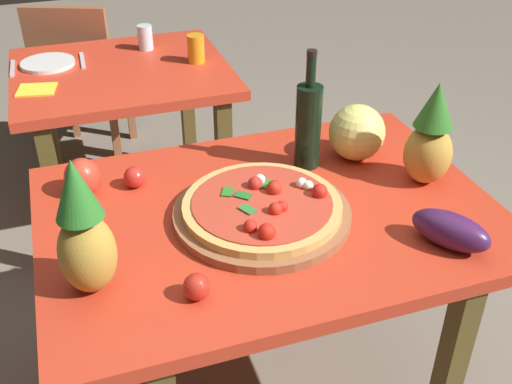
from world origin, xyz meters
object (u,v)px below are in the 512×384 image
object	(u,v)px
wine_bottle	(308,124)
pineapple_left	(84,234)
drinking_glass_juice	(196,49)
display_table	(269,236)
fork_utensil	(12,68)
dinner_plate	(48,63)
knife_utensil	(82,60)
pizza_board	(262,214)
bell_pepper	(82,177)
melon	(357,132)
eggplant	(451,230)
tomato_beside_pepper	(135,177)
tomato_at_corner	(197,287)
pineapple_right	(430,139)
pizza	(264,205)
dining_chair	(80,74)
background_table	(124,95)
drinking_glass_water	(145,37)
napkin_folded	(37,90)

from	to	relation	value
wine_bottle	pineapple_left	distance (m)	0.76
pineapple_left	drinking_glass_juice	bearing A→B (deg)	66.54
display_table	fork_utensil	bearing A→B (deg)	116.92
display_table	dinner_plate	xyz separation A→B (m)	(-0.51, 1.29, 0.10)
wine_bottle	knife_utensil	size ratio (longest dim) A/B	2.00
dinner_plate	fork_utensil	distance (m)	0.14
pizza_board	bell_pepper	size ratio (longest dim) A/B	4.27
melon	dinner_plate	distance (m)	1.40
eggplant	tomato_beside_pepper	distance (m)	0.87
tomato_at_corner	dinner_plate	size ratio (longest dim) A/B	0.28
pineapple_right	melon	world-z (taller)	pineapple_right
wine_bottle	drinking_glass_juice	xyz separation A→B (m)	(-0.11, 0.94, -0.08)
pizza	pizza_board	bearing A→B (deg)	159.58
dining_chair	melon	bearing A→B (deg)	136.41
pizza_board	wine_bottle	size ratio (longest dim) A/B	1.31
tomato_at_corner	fork_utensil	bearing A→B (deg)	103.97
dining_chair	pineapple_right	bearing A→B (deg)	137.53
bell_pepper	background_table	bearing A→B (deg)	75.86
pineapple_right	melon	bearing A→B (deg)	124.39
pineapple_right	drinking_glass_water	distance (m)	1.47
background_table	napkin_folded	world-z (taller)	napkin_folded
knife_utensil	eggplant	bearing A→B (deg)	-62.57
pineapple_right	dinner_plate	xyz separation A→B (m)	(-0.99, 1.29, -0.13)
knife_utensil	dining_chair	bearing A→B (deg)	92.58
pizza_board	pizza	distance (m)	0.03
tomato_at_corner	fork_utensil	distance (m)	1.61
pineapple_left	napkin_folded	world-z (taller)	pineapple_left
display_table	pineapple_right	bearing A→B (deg)	-0.02
background_table	dining_chair	xyz separation A→B (m)	(-0.14, 0.62, -0.12)
melon	drinking_glass_water	world-z (taller)	melon
dinner_plate	background_table	bearing A→B (deg)	-25.79
tomato_at_corner	display_table	bearing A→B (deg)	45.41
pineapple_left	tomato_at_corner	size ratio (longest dim) A/B	5.44
background_table	dining_chair	bearing A→B (deg)	103.14
background_table	tomato_at_corner	distance (m)	1.43
fork_utensil	pizza_board	bearing A→B (deg)	-63.16
pineapple_left	wine_bottle	bearing A→B (deg)	27.97
wine_bottle	pineapple_right	bearing A→B (deg)	-33.76
display_table	pineapple_left	bearing A→B (deg)	-161.26
background_table	melon	bearing A→B (deg)	-58.96
drinking_glass_water	napkin_folded	size ratio (longest dim) A/B	0.76
dining_chair	eggplant	xyz separation A→B (m)	(0.75, -2.06, 0.29)
pineapple_right	knife_utensil	bearing A→B (deg)	123.40
napkin_folded	pizza_board	bearing A→B (deg)	-63.09
display_table	pizza	xyz separation A→B (m)	(-0.03, -0.03, 0.13)
display_table	pineapple_left	xyz separation A→B (m)	(-0.48, -0.16, 0.24)
fork_utensil	melon	bearing A→B (deg)	-46.28
bell_pepper	dinner_plate	size ratio (longest dim) A/B	0.50
drinking_glass_water	bell_pepper	bearing A→B (deg)	-108.54
pizza_board	pineapple_left	distance (m)	0.49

